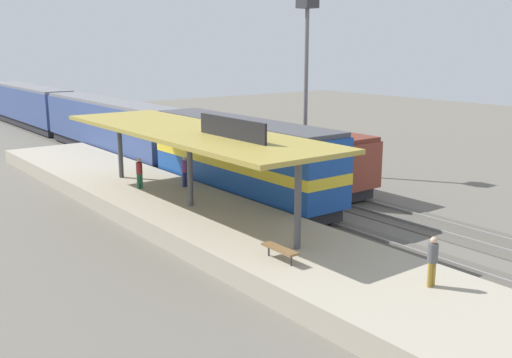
{
  "coord_description": "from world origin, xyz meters",
  "views": [
    {
      "loc": [
        -19.24,
        -24.57,
        8.7
      ],
      "look_at": [
        -1.38,
        -1.11,
        2.0
      ],
      "focal_mm": 41.67,
      "sensor_mm": 36.0,
      "label": 1
    }
  ],
  "objects_px": {
    "freight_car": "(293,155)",
    "light_mast": "(307,49)",
    "passenger_carriage_front": "(109,126)",
    "person_boarding": "(185,170)",
    "locomotive": "(241,159)",
    "passenger_carriage_rear": "(29,105)",
    "person_waiting": "(139,172)",
    "platform_bench": "(280,249)",
    "person_walking": "(432,259)"
  },
  "relations": [
    {
      "from": "passenger_carriage_front",
      "to": "passenger_carriage_rear",
      "type": "relative_size",
      "value": 1.0
    },
    {
      "from": "locomotive",
      "to": "light_mast",
      "type": "relative_size",
      "value": 1.23
    },
    {
      "from": "freight_car",
      "to": "platform_bench",
      "type": "bearing_deg",
      "value": -132.43
    },
    {
      "from": "platform_bench",
      "to": "person_boarding",
      "type": "relative_size",
      "value": 0.99
    },
    {
      "from": "light_mast",
      "to": "platform_bench",
      "type": "bearing_deg",
      "value": -134.52
    },
    {
      "from": "locomotive",
      "to": "light_mast",
      "type": "height_order",
      "value": "light_mast"
    },
    {
      "from": "passenger_carriage_rear",
      "to": "person_waiting",
      "type": "bearing_deg",
      "value": -97.87
    },
    {
      "from": "person_waiting",
      "to": "passenger_carriage_rear",
      "type": "bearing_deg",
      "value": 82.13
    },
    {
      "from": "passenger_carriage_front",
      "to": "person_waiting",
      "type": "xyz_separation_m",
      "value": [
        -4.99,
        -15.32,
        -0.46
      ]
    },
    {
      "from": "platform_bench",
      "to": "locomotive",
      "type": "bearing_deg",
      "value": 60.75
    },
    {
      "from": "freight_car",
      "to": "light_mast",
      "type": "bearing_deg",
      "value": 37.28
    },
    {
      "from": "passenger_carriage_front",
      "to": "person_boarding",
      "type": "relative_size",
      "value": 11.7
    },
    {
      "from": "freight_car",
      "to": "person_walking",
      "type": "xyz_separation_m",
      "value": [
        -8.14,
        -16.45,
        -0.12
      ]
    },
    {
      "from": "locomotive",
      "to": "person_boarding",
      "type": "bearing_deg",
      "value": 151.91
    },
    {
      "from": "passenger_carriage_front",
      "to": "person_waiting",
      "type": "bearing_deg",
      "value": -108.04
    },
    {
      "from": "passenger_carriage_front",
      "to": "light_mast",
      "type": "distance_m",
      "value": 17.7
    },
    {
      "from": "platform_bench",
      "to": "passenger_carriage_front",
      "type": "bearing_deg",
      "value": 78.2
    },
    {
      "from": "passenger_carriage_rear",
      "to": "locomotive",
      "type": "bearing_deg",
      "value": -90.0
    },
    {
      "from": "passenger_carriage_front",
      "to": "freight_car",
      "type": "distance_m",
      "value": 17.73
    },
    {
      "from": "person_boarding",
      "to": "person_waiting",
      "type": "bearing_deg",
      "value": 151.69
    },
    {
      "from": "passenger_carriage_rear",
      "to": "light_mast",
      "type": "bearing_deg",
      "value": -77.6
    },
    {
      "from": "locomotive",
      "to": "person_boarding",
      "type": "height_order",
      "value": "locomotive"
    },
    {
      "from": "platform_bench",
      "to": "freight_car",
      "type": "xyz_separation_m",
      "value": [
        10.6,
        11.6,
        0.63
      ]
    },
    {
      "from": "platform_bench",
      "to": "passenger_carriage_rear",
      "type": "relative_size",
      "value": 0.08
    },
    {
      "from": "freight_car",
      "to": "light_mast",
      "type": "height_order",
      "value": "light_mast"
    },
    {
      "from": "locomotive",
      "to": "person_walking",
      "type": "bearing_deg",
      "value": -102.82
    },
    {
      "from": "locomotive",
      "to": "person_walking",
      "type": "distance_m",
      "value": 15.98
    },
    {
      "from": "passenger_carriage_rear",
      "to": "light_mast",
      "type": "distance_m",
      "value": 36.84
    },
    {
      "from": "locomotive",
      "to": "passenger_carriage_rear",
      "type": "xyz_separation_m",
      "value": [
        0.0,
        38.8,
        -0.1
      ]
    },
    {
      "from": "passenger_carriage_rear",
      "to": "person_waiting",
      "type": "xyz_separation_m",
      "value": [
        -4.99,
        -36.12,
        -0.46
      ]
    },
    {
      "from": "passenger_carriage_front",
      "to": "light_mast",
      "type": "height_order",
      "value": "light_mast"
    },
    {
      "from": "passenger_carriage_rear",
      "to": "person_walking",
      "type": "relative_size",
      "value": 11.7
    },
    {
      "from": "platform_bench",
      "to": "person_walking",
      "type": "relative_size",
      "value": 0.99
    },
    {
      "from": "passenger_carriage_front",
      "to": "passenger_carriage_rear",
      "type": "distance_m",
      "value": 20.8
    },
    {
      "from": "passenger_carriage_front",
      "to": "freight_car",
      "type": "relative_size",
      "value": 1.67
    },
    {
      "from": "person_walking",
      "to": "person_boarding",
      "type": "bearing_deg",
      "value": 87.5
    },
    {
      "from": "passenger_carriage_rear",
      "to": "person_boarding",
      "type": "height_order",
      "value": "passenger_carriage_rear"
    },
    {
      "from": "platform_bench",
      "to": "light_mast",
      "type": "distance_m",
      "value": 20.91
    },
    {
      "from": "platform_bench",
      "to": "freight_car",
      "type": "bearing_deg",
      "value": 47.57
    },
    {
      "from": "locomotive",
      "to": "passenger_carriage_front",
      "type": "distance_m",
      "value": 18.0
    },
    {
      "from": "passenger_carriage_rear",
      "to": "freight_car",
      "type": "xyz_separation_m",
      "value": [
        4.6,
        -37.92,
        -0.34
      ]
    },
    {
      "from": "light_mast",
      "to": "passenger_carriage_rear",
      "type": "bearing_deg",
      "value": 102.4
    },
    {
      "from": "platform_bench",
      "to": "freight_car",
      "type": "distance_m",
      "value": 15.72
    },
    {
      "from": "freight_car",
      "to": "person_walking",
      "type": "height_order",
      "value": "freight_car"
    },
    {
      "from": "platform_bench",
      "to": "person_waiting",
      "type": "distance_m",
      "value": 13.44
    },
    {
      "from": "person_waiting",
      "to": "person_boarding",
      "type": "relative_size",
      "value": 1.0
    },
    {
      "from": "person_waiting",
      "to": "person_boarding",
      "type": "xyz_separation_m",
      "value": [
        2.19,
        -1.18,
        0.0
      ]
    },
    {
      "from": "freight_car",
      "to": "person_waiting",
      "type": "bearing_deg",
      "value": 169.41
    },
    {
      "from": "passenger_carriage_front",
      "to": "person_boarding",
      "type": "bearing_deg",
      "value": -99.62
    },
    {
      "from": "locomotive",
      "to": "person_waiting",
      "type": "bearing_deg",
      "value": 151.81
    }
  ]
}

